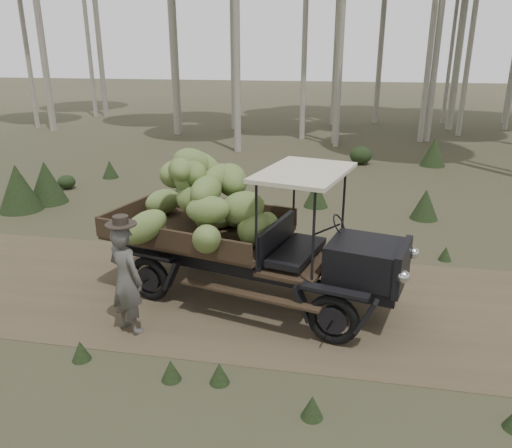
{
  "coord_description": "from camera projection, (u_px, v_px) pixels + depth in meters",
  "views": [
    {
      "loc": [
        0.17,
        -7.68,
        4.16
      ],
      "look_at": [
        -1.29,
        0.03,
        1.37
      ],
      "focal_mm": 35.0,
      "sensor_mm": 36.0,
      "label": 1
    }
  ],
  "objects": [
    {
      "name": "farmer",
      "position": [
        126.0,
        278.0,
        7.48
      ],
      "size": [
        0.75,
        0.65,
        1.87
      ],
      "rotation": [
        0.0,
        0.0,
        2.69
      ],
      "color": "#53504C",
      "rests_on": "ground"
    },
    {
      "name": "undergrowth",
      "position": [
        82.0,
        351.0,
        6.33
      ],
      "size": [
        21.41,
        24.43,
        1.37
      ],
      "color": "#233319",
      "rests_on": "ground"
    },
    {
      "name": "ground",
      "position": [
        330.0,
        305.0,
        8.53
      ],
      "size": [
        120.0,
        120.0,
        0.0
      ],
      "primitive_type": "plane",
      "color": "#473D2B",
      "rests_on": "ground"
    },
    {
      "name": "banana_truck",
      "position": [
        227.0,
        211.0,
        8.49
      ],
      "size": [
        5.41,
        2.96,
        2.65
      ],
      "rotation": [
        0.0,
        0.0,
        -0.25
      ],
      "color": "black",
      "rests_on": "ground"
    },
    {
      "name": "dirt_track",
      "position": [
        330.0,
        304.0,
        8.53
      ],
      "size": [
        70.0,
        4.0,
        0.01
      ],
      "primitive_type": "cube",
      "color": "brown",
      "rests_on": "ground"
    }
  ]
}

